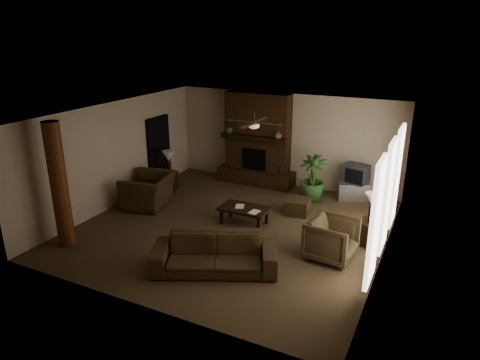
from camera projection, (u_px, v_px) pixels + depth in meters
The scene contains 23 objects.
room_shell at pixel (232, 173), 10.04m from camera, with size 7.00×7.00×7.00m.
fireplace at pixel (257, 147), 13.18m from camera, with size 2.40×0.70×2.80m.
windows at pixel (387, 196), 8.79m from camera, with size 0.08×3.65×2.35m.
log_column at pixel (59, 186), 9.24m from camera, with size 0.36×0.36×2.80m, color brown.
doorway at pixel (159, 151), 13.11m from camera, with size 0.10×1.00×2.10m, color black.
ceiling_fan at pixel (254, 124), 9.75m from camera, with size 1.35×1.35×0.37m.
sofa at pixel (215, 248), 8.52m from camera, with size 2.46×0.72×0.96m, color #41301C.
armchair_left at pixel (149, 185), 11.61m from camera, with size 1.34×0.87×1.17m, color #41301C.
armchair_right at pixel (332, 237), 8.96m from camera, with size 0.94×0.88×0.97m, color #41301C.
coffee_table at pixel (244, 210), 10.59m from camera, with size 1.20×0.70×0.43m.
ottoman at pixel (298, 206), 11.24m from camera, with size 0.60×0.60×0.40m, color #41301C.
tv_stand at pixel (353, 191), 12.17m from camera, with size 0.85×0.50×0.50m, color #BDBDC0.
tv at pixel (356, 174), 11.98m from camera, with size 0.76×0.68×0.52m.
floor_vase at pixel (282, 174), 13.00m from camera, with size 0.34×0.34×0.77m.
floor_plant at pixel (312, 188), 12.09m from camera, with size 0.72×1.28×0.72m, color #315A24.
side_table_left at pixel (168, 181), 12.85m from camera, with size 0.50×0.50×0.55m, color black.
lamp_left at pixel (168, 158), 12.63m from camera, with size 0.43×0.43×0.65m.
side_table_right at pixel (369, 233), 9.62m from camera, with size 0.50×0.50×0.55m, color black.
lamp_right at pixel (373, 202), 9.41m from camera, with size 0.46×0.46×0.65m.
mantel_plant at pixel (230, 127), 13.16m from camera, with size 0.38×0.42×0.33m, color #315A24.
mantel_vase at pixel (278, 135), 12.45m from camera, with size 0.22×0.23×0.22m, color brown.
book_a at pixel (235, 201), 10.57m from camera, with size 0.22×0.03×0.29m, color #999999.
book_b at pixel (251, 206), 10.30m from camera, with size 0.21×0.02×0.29m, color #999999.
Camera 1 is at (4.36, -8.47, 4.60)m, focal length 32.27 mm.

